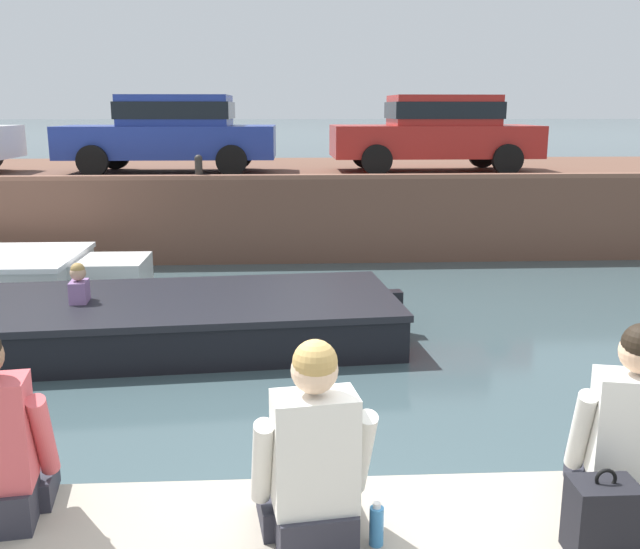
# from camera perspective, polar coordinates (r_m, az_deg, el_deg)

# --- Properties ---
(ground_plane) EXTENTS (400.00, 400.00, 0.00)m
(ground_plane) POSITION_cam_1_polar(r_m,az_deg,el_deg) (8.76, -0.47, -5.90)
(ground_plane) COLOR #3D5156
(far_quay_wall) EXTENTS (60.00, 6.00, 1.59)m
(far_quay_wall) POSITION_cam_1_polar(r_m,az_deg,el_deg) (16.29, -1.73, 5.84)
(far_quay_wall) COLOR brown
(far_quay_wall) RESTS_ON ground
(far_wall_coping) EXTENTS (60.00, 0.24, 0.08)m
(far_wall_coping) POSITION_cam_1_polar(r_m,az_deg,el_deg) (13.34, -1.46, 7.82)
(far_wall_coping) COLOR brown
(far_wall_coping) RESTS_ON far_quay_wall
(motorboat_passing) EXTENTS (7.27, 2.80, 1.06)m
(motorboat_passing) POSITION_cam_1_polar(r_m,az_deg,el_deg) (9.09, -14.89, -3.74)
(motorboat_passing) COLOR black
(motorboat_passing) RESTS_ON ground
(car_left_inner_blue) EXTENTS (4.30, 2.02, 1.54)m
(car_left_inner_blue) POSITION_cam_1_polar(r_m,az_deg,el_deg) (14.97, -11.75, 11.23)
(car_left_inner_blue) COLOR #233893
(car_left_inner_blue) RESTS_ON far_quay_wall
(car_centre_red) EXTENTS (4.20, 1.98, 1.54)m
(car_centre_red) POSITION_cam_1_polar(r_m,az_deg,el_deg) (15.15, 9.33, 11.35)
(car_centre_red) COLOR #B2231E
(car_centre_red) RESTS_ON far_quay_wall
(mooring_bollard_mid) EXTENTS (0.15, 0.15, 0.45)m
(mooring_bollard_mid) POSITION_cam_1_polar(r_m,az_deg,el_deg) (13.53, -9.68, 8.57)
(mooring_bollard_mid) COLOR #2D2B28
(mooring_bollard_mid) RESTS_ON far_quay_wall
(person_seated_right) EXTENTS (0.56, 0.57, 0.97)m
(person_seated_right) POSITION_cam_1_polar(r_m,az_deg,el_deg) (3.22, -0.58, -15.06)
(person_seated_right) COLOR #282833
(person_seated_right) RESTS_ON near_quay
(person_seated_middle) EXTENTS (0.58, 0.59, 0.97)m
(person_seated_middle) POSITION_cam_1_polar(r_m,az_deg,el_deg) (3.72, 23.49, -12.17)
(person_seated_middle) COLOR #282833
(person_seated_middle) RESTS_ON near_quay
(bottle_drink) EXTENTS (0.06, 0.06, 0.20)m
(bottle_drink) POSITION_cam_1_polar(r_m,az_deg,el_deg) (3.35, 4.54, -19.37)
(bottle_drink) COLOR #3F8CCC
(bottle_drink) RESTS_ON near_quay
(backpack_on_ledge) EXTENTS (0.28, 0.24, 0.41)m
(backpack_on_ledge) POSITION_cam_1_polar(r_m,az_deg,el_deg) (3.47, 21.53, -17.70)
(backpack_on_ledge) COLOR black
(backpack_on_ledge) RESTS_ON near_quay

